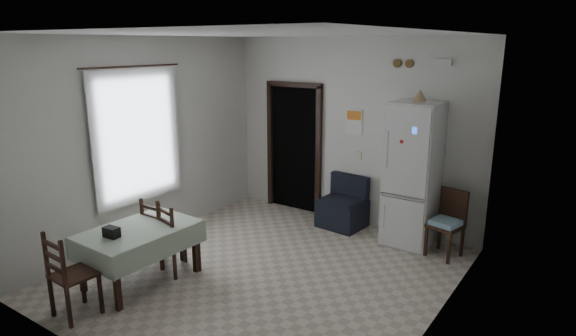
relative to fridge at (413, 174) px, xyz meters
The scene contains 25 objects.
ground 2.46m from the fridge, 120.61° to the right, with size 4.50×4.50×0.00m, color #C2B39F.
ceiling 2.93m from the fridge, 120.61° to the right, with size 4.20×4.50×0.02m, color white, non-canonical shape.
wall_back 1.26m from the fridge, 164.34° to the left, with size 4.20×0.02×2.90m, color silver, non-canonical shape.
wall_front 4.35m from the fridge, 105.28° to the right, with size 4.20×0.02×2.90m, color silver, non-canonical shape.
wall_left 3.80m from the fridge, 149.23° to the right, with size 0.02×4.50×2.90m, color silver, non-canonical shape.
wall_right 2.20m from the fridge, 63.60° to the right, with size 0.02×4.50×2.90m, color silver, non-canonical shape.
doorway 2.25m from the fridge, 166.58° to the left, with size 1.06×0.52×2.22m.
window_recess 3.96m from the fridge, 147.09° to the right, with size 0.10×1.20×1.60m, color silver.
curtain 3.87m from the fridge, 146.20° to the right, with size 0.02×1.45×1.85m, color silver.
curtain_rod 4.10m from the fridge, 146.12° to the right, with size 0.02×0.02×1.60m, color black.
calendar 1.28m from the fridge, 164.25° to the left, with size 0.28×0.02×0.40m, color white.
calendar_image 1.33m from the fridge, 164.54° to the left, with size 0.24×0.01×0.14m, color orange.
light_switch 1.04m from the fridge, 162.75° to the left, with size 0.08×0.02×0.12m, color beige.
vent_left 1.60m from the fridge, 145.38° to the left, with size 0.12×0.12×0.03m, color brown.
vent_right 1.56m from the fridge, 130.65° to the left, with size 0.12×0.12×0.03m, color brown.
emergency_light 1.57m from the fridge, 53.37° to the left, with size 0.25×0.07×0.09m, color white.
fridge is the anchor object (origin of this frame).
tan_cone 1.10m from the fridge, 20.81° to the left, with size 0.20×0.20×0.16m, color tan.
navy_seat 1.25m from the fridge, behind, with size 0.66×0.63×0.79m, color black, non-canonical shape.
corner_chair 0.82m from the fridge, 19.39° to the right, with size 0.40×0.40×0.91m, color black, non-canonical shape.
dining_table 3.77m from the fridge, 127.05° to the right, with size 0.87×1.31×0.68m, color #A3B49A, non-canonical shape.
black_bag 4.01m from the fridge, 124.51° to the right, with size 0.18×0.11×0.12m, color black.
dining_chair_far_left 3.50m from the fridge, 134.72° to the right, with size 0.38×0.38×0.89m, color black, non-canonical shape.
dining_chair_far_right 3.29m from the fridge, 129.44° to the right, with size 0.40×0.40×0.93m, color black, non-canonical shape.
dining_chair_near_head 4.46m from the fridge, 119.81° to the right, with size 0.41×0.41×0.95m, color black, non-canonical shape.
Camera 1 is at (3.36, -4.42, 2.80)m, focal length 30.00 mm.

